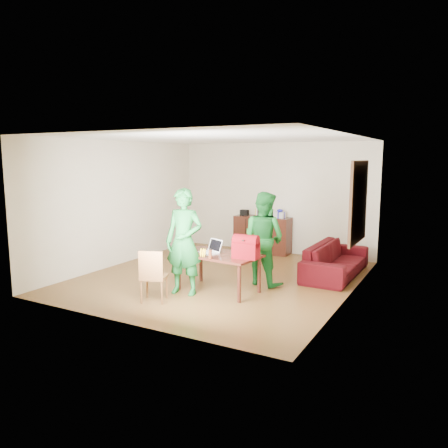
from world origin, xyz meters
The scene contains 10 objects.
room centered at (0.01, 0.13, 1.31)m, with size 5.20×5.70×2.90m.
table centered at (0.41, -0.78, 0.59)m, with size 1.51×0.95×0.67m.
chair centered at (-0.25, -1.77, 0.25)m, with size 0.51×0.50×0.87m.
person_near centered at (-0.03, -1.19, 0.92)m, with size 0.67×0.44×1.83m, color #156225.
person_far centered at (0.92, 0.02, 0.86)m, with size 0.84×0.65×1.73m, color #145C1F.
laptop centered at (0.23, -0.83, 0.72)m, with size 0.40×0.34×0.24m.
bananas centered at (0.30, -1.13, 0.70)m, with size 0.15×0.09×0.06m, color gold, non-canonical shape.
bottle centered at (0.48, -1.19, 0.76)m, with size 0.06×0.06×0.17m, color #5A2714.
red_bag centered at (0.98, -0.86, 0.83)m, with size 0.42×0.25×0.31m, color maroon.
sofa centered at (1.95, 1.26, 0.32)m, with size 2.16×0.84×0.63m, color #360708.
Camera 1 is at (4.08, -7.28, 2.34)m, focal length 35.00 mm.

